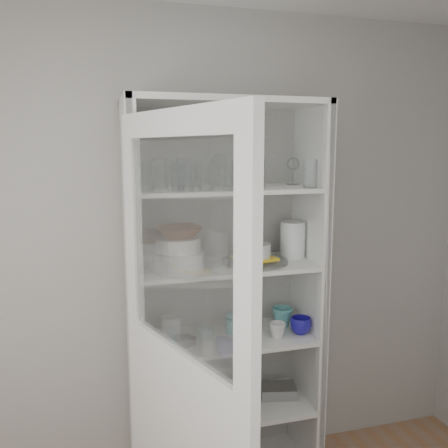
{
  "coord_description": "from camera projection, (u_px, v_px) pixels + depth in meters",
  "views": [
    {
      "loc": [
        -0.46,
        -1.05,
        1.86
      ],
      "look_at": [
        0.2,
        1.27,
        1.47
      ],
      "focal_mm": 38.0,
      "sensor_mm": 36.0,
      "label": 1
    }
  ],
  "objects": [
    {
      "name": "goblet_1",
      "position": [
        219.0,
        168.0,
        2.5
      ],
      "size": [
        0.08,
        0.08,
        0.19
      ],
      "primitive_type": null,
      "color": "silver",
      "rests_on": "shelf_glass"
    },
    {
      "name": "plate_stack_front",
      "position": [
        179.0,
        261.0,
        2.33
      ],
      "size": [
        0.26,
        0.26,
        0.1
      ],
      "primitive_type": "cylinder",
      "color": "silver",
      "rests_on": "shelf_plates"
    },
    {
      "name": "mug_white",
      "position": [
        277.0,
        330.0,
        2.51
      ],
      "size": [
        0.1,
        0.1,
        0.08
      ],
      "primitive_type": "imported",
      "rotation": [
        0.0,
        0.0,
        -0.14
      ],
      "color": "silver",
      "rests_on": "shelf_mugs"
    },
    {
      "name": "teal_jar",
      "position": [
        233.0,
        324.0,
        2.58
      ],
      "size": [
        0.08,
        0.08,
        0.1
      ],
      "color": "#287280",
      "rests_on": "shelf_mugs"
    },
    {
      "name": "goblet_0",
      "position": [
        180.0,
        171.0,
        2.47
      ],
      "size": [
        0.07,
        0.07,
        0.16
      ],
      "primitive_type": null,
      "color": "silver",
      "rests_on": "shelf_glass"
    },
    {
      "name": "tumbler_1",
      "position": [
        186.0,
        175.0,
        2.19
      ],
      "size": [
        0.1,
        0.1,
        0.16
      ],
      "primitive_type": "cylinder",
      "rotation": [
        0.0,
        0.0,
        0.37
      ],
      "color": "silver",
      "rests_on": "shelf_glass"
    },
    {
      "name": "tin_box",
      "position": [
        278.0,
        391.0,
        2.7
      ],
      "size": [
        0.23,
        0.18,
        0.06
      ],
      "primitive_type": "cube",
      "rotation": [
        0.0,
        0.0,
        -0.23
      ],
      "color": "gray",
      "rests_on": "shelf_bot"
    },
    {
      "name": "wall_back",
      "position": [
        178.0,
        250.0,
        2.64
      ],
      "size": [
        3.6,
        0.02,
        2.6
      ],
      "primitive_type": "cube",
      "color": "#AAA9A8",
      "rests_on": "ground"
    },
    {
      "name": "cupboard_door",
      "position": [
        182.0,
        406.0,
        1.83
      ],
      "size": [
        0.33,
        0.86,
        2.0
      ],
      "rotation": [
        0.0,
        0.0,
        -1.24
      ],
      "color": "silver",
      "rests_on": "floor"
    },
    {
      "name": "plate_stack_back",
      "position": [
        159.0,
        257.0,
        2.51
      ],
      "size": [
        0.23,
        0.23,
        0.06
      ],
      "primitive_type": "cylinder",
      "color": "silver",
      "rests_on": "shelf_plates"
    },
    {
      "name": "cream_bowl",
      "position": [
        178.0,
        245.0,
        2.32
      ],
      "size": [
        0.28,
        0.28,
        0.07
      ],
      "primitive_type": "cylinder",
      "rotation": [
        0.0,
        0.0,
        -0.35
      ],
      "color": "white",
      "rests_on": "plate_stack_front"
    },
    {
      "name": "tumbler_7",
      "position": [
        178.0,
        175.0,
        2.36
      ],
      "size": [
        0.07,
        0.07,
        0.13
      ],
      "primitive_type": "cylinder",
      "rotation": [
        0.0,
        0.0,
        0.06
      ],
      "color": "silver",
      "rests_on": "shelf_glass"
    },
    {
      "name": "measuring_cups",
      "position": [
        183.0,
        341.0,
        2.43
      ],
      "size": [
        0.1,
        0.1,
        0.04
      ],
      "primitive_type": "cylinder",
      "color": "#A3A2AB",
      "rests_on": "shelf_mugs"
    },
    {
      "name": "tumbler_10",
      "position": [
        233.0,
        172.0,
        2.43
      ],
      "size": [
        0.1,
        0.1,
        0.16
      ],
      "primitive_type": "cylinder",
      "rotation": [
        0.0,
        0.0,
        0.3
      ],
      "color": "silver",
      "rests_on": "shelf_glass"
    },
    {
      "name": "tumbler_8",
      "position": [
        160.0,
        174.0,
        2.31
      ],
      "size": [
        0.08,
        0.08,
        0.15
      ],
      "primitive_type": "cylinder",
      "rotation": [
        0.0,
        0.0,
        -0.01
      ],
      "color": "silver",
      "rests_on": "shelf_glass"
    },
    {
      "name": "goblet_3",
      "position": [
        293.0,
        170.0,
        2.58
      ],
      "size": [
        0.07,
        0.07,
        0.16
      ],
      "primitive_type": null,
      "color": "silver",
      "rests_on": "shelf_glass"
    },
    {
      "name": "mug_teal",
      "position": [
        282.0,
        317.0,
        2.68
      ],
      "size": [
        0.15,
        0.15,
        0.11
      ],
      "primitive_type": "imported",
      "rotation": [
        0.0,
        0.0,
        0.33
      ],
      "color": "#287280",
      "rests_on": "shelf_mugs"
    },
    {
      "name": "cream_dish",
      "position": [
        217.0,
        400.0,
        2.59
      ],
      "size": [
        0.28,
        0.28,
        0.07
      ],
      "primitive_type": "imported",
      "rotation": [
        0.0,
        0.0,
        0.31
      ],
      "color": "white",
      "rests_on": "shelf_bot"
    },
    {
      "name": "yellow_trivet",
      "position": [
        255.0,
        258.0,
        2.49
      ],
      "size": [
        0.23,
        0.23,
        0.01
      ],
      "primitive_type": "cube",
      "rotation": [
        0.0,
        0.0,
        0.24
      ],
      "color": "yellow",
      "rests_on": "glass_platter"
    },
    {
      "name": "white_canister",
      "position": [
        171.0,
        328.0,
        2.5
      ],
      "size": [
        0.13,
        0.13,
        0.12
      ],
      "primitive_type": "cylinder",
      "rotation": [
        0.0,
        0.0,
        0.32
      ],
      "color": "silver",
      "rests_on": "shelf_mugs"
    },
    {
      "name": "pantry_cabinet",
      "position": [
        221.0,
        318.0,
        2.6
      ],
      "size": [
        1.0,
        0.45,
        2.1
      ],
      "color": "silver",
      "rests_on": "floor"
    },
    {
      "name": "grey_bowl_stack",
      "position": [
        293.0,
        240.0,
        2.6
      ],
      "size": [
        0.14,
        0.14,
        0.2
      ],
      "primitive_type": "cylinder",
      "color": "silver",
      "rests_on": "shelf_plates"
    },
    {
      "name": "tumbler_3",
      "position": [
        206.0,
        175.0,
        2.23
      ],
      "size": [
        0.09,
        0.09,
        0.14
      ],
      "primitive_type": "cylinder",
      "rotation": [
        0.0,
        0.0,
        0.4
      ],
      "color": "silver",
      "rests_on": "shelf_glass"
    },
    {
      "name": "glass_platter",
      "position": [
        255.0,
        261.0,
        2.49
      ],
      "size": [
        0.43,
        0.43,
        0.02
      ],
      "primitive_type": "cylinder",
      "rotation": [
        0.0,
        0.0,
        0.29
      ],
      "color": "silver",
      "rests_on": "shelf_plates"
    },
    {
      "name": "tumbler_2",
      "position": [
        178.0,
        177.0,
        2.21
      ],
      "size": [
        0.08,
        0.08,
        0.13
      ],
      "primitive_type": "cylinder",
      "rotation": [
        0.0,
        0.0,
        -0.33
      ],
      "color": "silver",
      "rests_on": "shelf_glass"
    },
    {
      "name": "tumbler_11",
      "position": [
        257.0,
        171.0,
        2.48
      ],
      "size": [
        0.09,
        0.09,
        0.16
      ],
      "primitive_type": "cylinder",
      "rotation": [
        0.0,
        0.0,
        -0.19
      ],
      "color": "silver",
      "rests_on": "shelf_glass"
    },
    {
      "name": "mug_blue",
      "position": [
        301.0,
        325.0,
        2.57
      ],
      "size": [
        0.14,
        0.14,
        0.09
      ],
      "primitive_type": "imported",
      "rotation": [
        0.0,
        0.0,
        -0.19
      ],
      "color": "navy",
      "rests_on": "shelf_mugs"
    },
    {
      "name": "terracotta_bowl",
      "position": [
        178.0,
        232.0,
        2.31
      ],
      "size": [
        0.24,
        0.24,
        0.06
      ],
      "primitive_type": "imported",
      "rotation": [
        0.0,
        0.0,
        0.05
      ],
      "color": "#5F2E15",
      "rests_on": "cream_bowl"
    },
    {
      "name": "goblet_2",
      "position": [
        247.0,
        171.0,
        2.51
      ],
      "size": [
        0.07,
        0.07,
        0.15
      ],
      "primitive_type": null,
      "color": "silver",
      "rests_on": "shelf_glass"
    },
    {
      "name": "tumbler_6",
      "position": [
        310.0,
        174.0,
        2.38
      ],
      "size": [
        0.07,
        0.07,
        0.14
      ],
      "primitive_type": "cylinder",
      "rotation": [
        0.0,
        0.0,
        -0.01
      ],
      "color": "silver",
      "rests_on": "shelf_glass"
    },
    {
      "name": "tumbler_0",
      "position": [
        146.0,
        177.0,
        2.16
      ],
      "size": [
        0.07,
        0.07,
        0.14
      ],
      "primitive_type": "cylinder",
      "rotation": [
        0.0,
        0.0,
        0.01
      ],
      "color": "silver",
      "rests_on": "shelf_glass"
    },
    {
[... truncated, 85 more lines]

